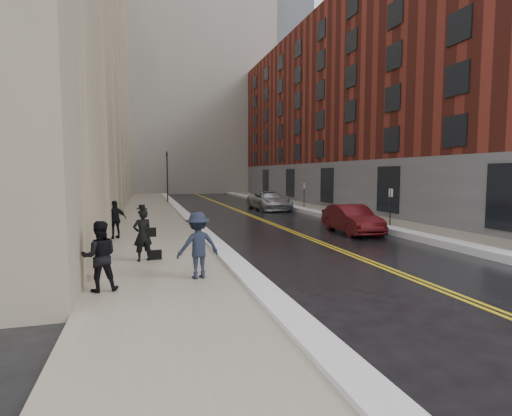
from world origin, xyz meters
TOP-DOWN VIEW (x-y plane):
  - ground at (0.00, 0.00)m, footprint 160.00×160.00m
  - sidewalk_left at (-4.50, 16.00)m, footprint 4.00×64.00m
  - sidewalk_right at (9.00, 16.00)m, footprint 3.00×64.00m
  - lane_stripe_a at (2.38, 16.00)m, footprint 0.12×64.00m
  - lane_stripe_b at (2.62, 16.00)m, footprint 0.12×64.00m
  - snow_ridge_left at (-2.20, 16.00)m, footprint 0.70×60.80m
  - snow_ridge_right at (7.15, 16.00)m, footprint 0.85×60.80m
  - building_right at (17.50, 23.00)m, footprint 14.00×50.00m
  - tower_far_center at (1.00, 56.00)m, footprint 28.00×16.00m
  - tower_far_right at (14.00, 66.00)m, footprint 22.00×18.00m
  - tower_far_left at (-12.00, 72.00)m, footprint 22.00×18.00m
  - traffic_signal at (-2.60, 30.00)m, footprint 0.18×0.15m
  - parking_sign_near at (7.90, 8.00)m, footprint 0.06×0.35m
  - parking_sign_far at (7.90, 20.00)m, footprint 0.06×0.35m
  - car_black at (5.58, 7.74)m, footprint 2.04×4.04m
  - car_maroon at (5.20, 7.35)m, footprint 1.78×4.49m
  - car_silver_near at (5.20, 20.73)m, footprint 2.39×5.11m
  - car_silver_far at (5.20, 21.00)m, footprint 2.71×5.67m
  - pedestrian_main at (-5.04, 2.88)m, footprint 0.74×0.60m
  - pedestrian_a at (-6.06, -0.36)m, footprint 0.92×0.75m
  - pedestrian_b at (-3.57, 0.22)m, footprint 1.30×0.90m
  - pedestrian_c at (-6.20, 7.99)m, footprint 1.08×0.78m

SIDE VIEW (x-z plane):
  - ground at x=0.00m, z-range 0.00..0.00m
  - lane_stripe_a at x=2.38m, z-range 0.00..0.01m
  - lane_stripe_b at x=2.62m, z-range 0.00..0.01m
  - sidewalk_left at x=-4.50m, z-range 0.00..0.15m
  - sidewalk_right at x=9.00m, z-range 0.00..0.15m
  - snow_ridge_left at x=-2.20m, z-range 0.00..0.26m
  - snow_ridge_right at x=7.15m, z-range 0.00..0.30m
  - car_black at x=5.58m, z-range 0.00..1.32m
  - car_silver_near at x=5.20m, z-range 0.00..1.44m
  - car_maroon at x=5.20m, z-range 0.00..1.45m
  - car_silver_far at x=5.20m, z-range 0.00..1.56m
  - pedestrian_c at x=-6.20m, z-range 0.15..1.85m
  - pedestrian_main at x=-5.04m, z-range 0.15..1.89m
  - pedestrian_a at x=-6.06m, z-range 0.15..1.90m
  - pedestrian_b at x=-3.57m, z-range 0.15..1.99m
  - parking_sign_near at x=7.90m, z-range 0.24..2.47m
  - parking_sign_far at x=7.90m, z-range 0.24..2.47m
  - traffic_signal at x=-2.60m, z-range 0.48..5.68m
  - building_right at x=17.50m, z-range 0.00..18.00m
  - tower_far_right at x=14.00m, z-range 0.00..44.00m
  - tower_far_center at x=1.00m, z-range 0.00..52.00m
  - tower_far_left at x=-12.00m, z-range 0.00..60.00m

